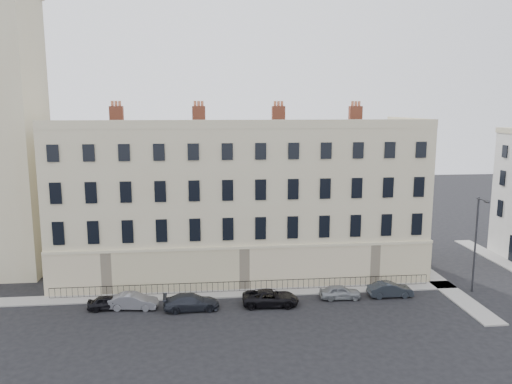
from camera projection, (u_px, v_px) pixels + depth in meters
ground at (322, 313)px, 41.55m from camera, size 160.00×160.00×0.00m
terrace at (240, 199)px, 51.38m from camera, size 36.22×12.22×17.00m
pavement_terrace at (202, 294)px, 45.40m from camera, size 48.00×2.00×0.12m
pavement_east_return at (429, 275)px, 50.72m from camera, size 2.00×24.00×0.12m
pavement_adjacent at (509, 265)px, 53.72m from camera, size 2.00×20.00×0.12m
railings at (245, 286)px, 46.12m from camera, size 35.00×0.04×0.96m
car_a at (109, 303)px, 42.18m from camera, size 3.55×1.62×1.18m
car_b at (133, 301)px, 42.26m from camera, size 4.22×1.89×1.35m
car_c at (191, 302)px, 42.05m from camera, size 4.79×2.14×1.37m
car_d at (270, 298)px, 43.00m from camera, size 4.99×2.52×1.35m
car_e at (340, 292)px, 44.45m from camera, size 3.72×1.58×1.25m
car_f at (390, 290)px, 44.97m from camera, size 4.03×1.43×1.32m
streetlamp at (476, 240)px, 45.39m from camera, size 0.37×1.93×8.93m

